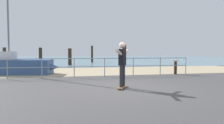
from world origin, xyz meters
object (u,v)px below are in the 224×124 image
(bollard_short, at_px, (175,68))
(seagull, at_px, (175,61))
(skateboarder, at_px, (122,62))
(sailboat, at_px, (17,66))
(skateboard, at_px, (122,87))

(bollard_short, bearing_deg, seagull, 173.51)
(skateboarder, distance_m, bollard_short, 5.88)
(sailboat, relative_size, skateboarder, 3.14)
(bollard_short, xyz_separation_m, seagull, (-0.02, 0.00, 0.46))
(seagull, bearing_deg, skateboard, -137.90)
(skateboarder, bearing_deg, sailboat, 130.68)
(sailboat, height_order, bollard_short, sailboat)
(skateboarder, relative_size, seagull, 3.38)
(skateboarder, bearing_deg, skateboard, -135.00)
(sailboat, relative_size, bollard_short, 6.70)
(seagull, bearing_deg, skateboarder, -137.90)
(skateboard, bearing_deg, bollard_short, 41.97)
(skateboard, height_order, skateboarder, skateboarder)
(sailboat, height_order, seagull, sailboat)
(sailboat, xyz_separation_m, skateboarder, (5.07, -5.90, 0.50))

